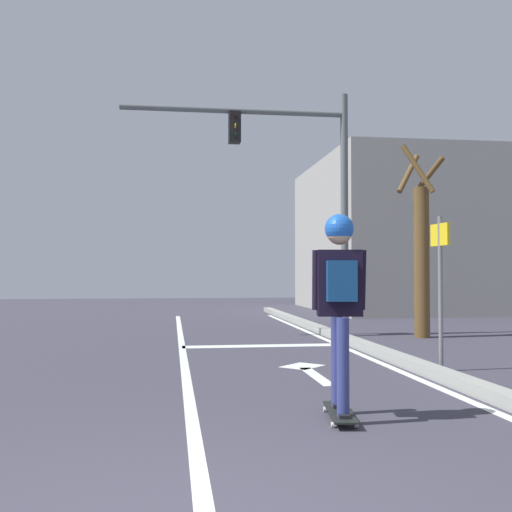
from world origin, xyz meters
TOP-DOWN VIEW (x-y plane):
  - lane_line_center at (0.17, 6.00)m, footprint 0.12×20.00m
  - lane_line_curbside at (3.02, 6.00)m, footprint 0.12×20.00m
  - stop_bar at (1.67, 8.00)m, footprint 3.00×0.40m
  - lane_arrow_stem at (1.82, 4.68)m, footprint 0.16×1.40m
  - lane_arrow_head at (1.82, 5.53)m, footprint 0.71×0.71m
  - curb_strip at (3.27, 6.00)m, footprint 0.24×24.00m
  - skateboard at (1.49, 2.40)m, footprint 0.33×0.89m
  - skater at (1.49, 2.39)m, footprint 0.48×0.65m
  - traffic_signal_mast at (2.53, 9.50)m, footprint 4.75×0.34m
  - street_sign_post at (3.58, 4.85)m, footprint 0.08×0.44m
  - roadside_tree at (5.08, 9.00)m, footprint 1.03×1.00m
  - building_block at (9.61, 18.34)m, footprint 8.87×8.21m

SIDE VIEW (x-z plane):
  - lane_line_center at x=0.17m, z-range 0.00..0.01m
  - lane_line_curbside at x=3.02m, z-range 0.00..0.01m
  - stop_bar at x=1.67m, z-range 0.00..0.01m
  - lane_arrow_stem at x=1.82m, z-range 0.00..0.01m
  - lane_arrow_head at x=1.82m, z-range 0.00..0.01m
  - skateboard at x=1.49m, z-range 0.03..0.10m
  - curb_strip at x=3.27m, z-range 0.00..0.14m
  - skater at x=1.49m, z-range 0.33..2.10m
  - street_sign_post at x=3.58m, z-range 0.33..2.41m
  - roadside_tree at x=5.08m, z-range -0.22..3.73m
  - building_block at x=9.61m, z-range 0.00..5.34m
  - traffic_signal_mast at x=2.53m, z-range 0.91..6.03m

